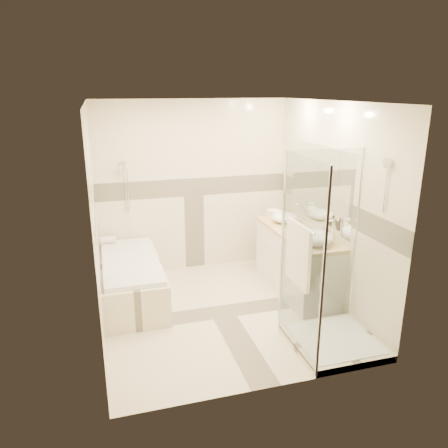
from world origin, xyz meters
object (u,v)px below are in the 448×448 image
object	(u,v)px
shower_enclosure	(324,301)
amenity_bottle_b	(295,224)
bathtub	(132,277)
vessel_sink_near	(284,217)
vessel_sink_far	(316,237)
amenity_bottle_a	(301,228)
vanity	(297,261)

from	to	relation	value
shower_enclosure	amenity_bottle_b	xyz separation A→B (m)	(0.27, 1.34, 0.42)
bathtub	vessel_sink_near	bearing A→B (deg)	1.58
vessel_sink_far	amenity_bottle_a	bearing A→B (deg)	90.00
vanity	bathtub	bearing A→B (deg)	170.75
bathtub	vanity	distance (m)	2.18
vessel_sink_near	vessel_sink_far	size ratio (longest dim) A/B	0.83
shower_enclosure	amenity_bottle_a	world-z (taller)	shower_enclosure
vanity	amenity_bottle_b	xyz separation A→B (m)	(-0.02, 0.07, 0.50)
vessel_sink_far	amenity_bottle_a	xyz separation A→B (m)	(0.00, 0.41, -0.00)
vessel_sink_near	amenity_bottle_a	xyz separation A→B (m)	(0.00, -0.52, 0.01)
vessel_sink_far	amenity_bottle_a	distance (m)	0.41
vanity	vessel_sink_near	world-z (taller)	vessel_sink_near
shower_enclosure	amenity_bottle_a	distance (m)	1.27
vanity	amenity_bottle_b	size ratio (longest dim) A/B	10.82
bathtub	vessel_sink_near	distance (m)	2.22
bathtub	vessel_sink_near	size ratio (longest dim) A/B	4.83
shower_enclosure	amenity_bottle_a	bearing A→B (deg)	76.81
shower_enclosure	amenity_bottle_b	world-z (taller)	shower_enclosure
vessel_sink_far	amenity_bottle_b	distance (m)	0.58
vanity	amenity_bottle_a	distance (m)	0.52
bathtub	vanity	world-z (taller)	vanity
shower_enclosure	vessel_sink_near	world-z (taller)	shower_enclosure
shower_enclosure	vessel_sink_near	size ratio (longest dim) A/B	5.79
vessel_sink_near	amenity_bottle_b	xyz separation A→B (m)	(0.00, -0.34, 0.00)
amenity_bottle_a	amenity_bottle_b	world-z (taller)	amenity_bottle_a
amenity_bottle_a	vanity	bearing A→B (deg)	79.38
bathtub	amenity_bottle_a	world-z (taller)	amenity_bottle_a
vessel_sink_near	shower_enclosure	bearing A→B (deg)	-99.23
vanity	shower_enclosure	size ratio (longest dim) A/B	0.79
shower_enclosure	vessel_sink_near	xyz separation A→B (m)	(0.27, 1.68, 0.42)
vessel_sink_far	amenity_bottle_b	size ratio (longest dim) A/B	2.84
vessel_sink_near	amenity_bottle_a	distance (m)	0.52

